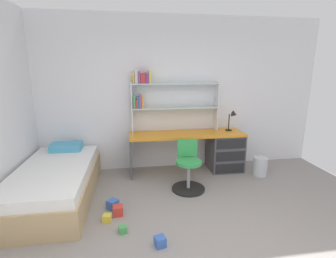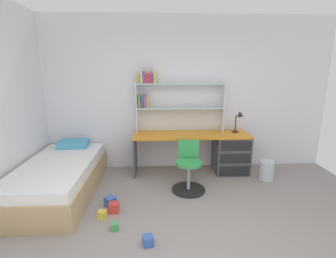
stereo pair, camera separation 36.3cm
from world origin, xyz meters
name	(u,v)px [view 2 (the right image)]	position (x,y,z in m)	size (l,w,h in m)	color
room_shell	(83,106)	(-1.27, 1.30, 1.40)	(5.74, 6.44, 2.79)	silver
desk	(221,150)	(0.82, 2.41, 0.41)	(2.07, 0.57, 0.73)	orange
bookshelf_hutch	(167,95)	(-0.16, 2.58, 1.40)	(1.58, 0.22, 1.12)	silver
desk_lamp	(240,119)	(1.15, 2.46, 0.98)	(0.20, 0.17, 0.38)	black
swivel_chair	(189,172)	(0.14, 1.72, 0.30)	(0.52, 0.52, 0.77)	black
bed_platform	(59,178)	(-1.84, 1.71, 0.25)	(1.03, 2.02, 0.62)	tan
waste_bin	(267,170)	(1.53, 2.03, 0.17)	(0.25, 0.25, 0.33)	silver
toy_block_blue_0	(148,240)	(-0.46, 0.48, 0.05)	(0.11, 0.11, 0.11)	#3860B7
toy_block_yellow_1	(102,214)	(-1.06, 1.00, 0.05)	(0.10, 0.10, 0.10)	gold
toy_block_green_2	(115,226)	(-0.86, 0.76, 0.04)	(0.09, 0.09, 0.09)	#479E51
toy_block_red_4	(114,207)	(-0.93, 1.14, 0.06)	(0.13, 0.13, 0.13)	red
toy_block_blue_5	(110,201)	(-1.01, 1.30, 0.06)	(0.13, 0.13, 0.13)	#3860B7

